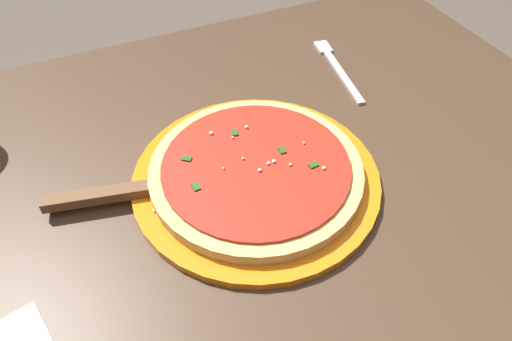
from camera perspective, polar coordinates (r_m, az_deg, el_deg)
The scene contains 5 objects.
restaurant_table at distance 0.71m, azimuth -3.32°, elevation -8.79°, with size 1.13×0.80×0.72m.
serving_plate at distance 0.61m, azimuth -0.00°, elevation -0.95°, with size 0.32×0.32×0.01m, color orange.
pizza at distance 0.60m, azimuth -0.00°, elevation 0.05°, with size 0.27×0.27×0.02m.
pizza_server at distance 0.60m, azimuth -14.92°, elevation -2.53°, with size 0.22×0.09×0.01m.
fork at distance 0.82m, azimuth 9.71°, elevation 12.34°, with size 0.05×0.19×0.00m.
Camera 1 is at (0.13, 0.39, 1.17)m, focal length 32.96 mm.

